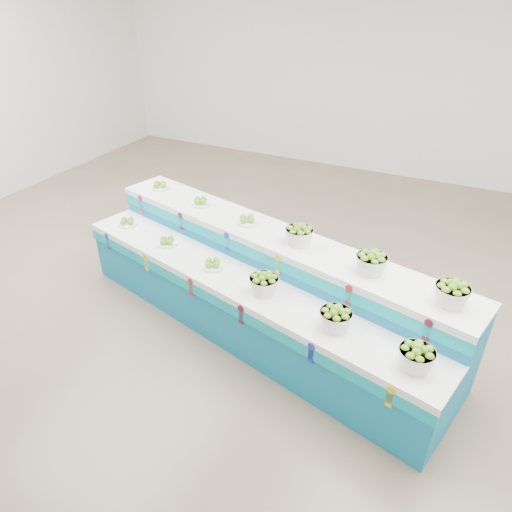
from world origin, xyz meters
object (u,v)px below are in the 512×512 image
at_px(display_stand, 256,285).
at_px(basket_lower_left, 264,283).
at_px(plate_upper_mid, 200,201).
at_px(basket_upper_right, 452,293).

bearing_deg(display_stand, basket_lower_left, -39.21).
distance_m(display_stand, basket_lower_left, 0.53).
xyz_separation_m(display_stand, plate_upper_mid, (-0.98, 0.53, 0.56)).
bearing_deg(basket_upper_right, basket_lower_left, -174.95).
distance_m(basket_lower_left, basket_upper_right, 1.63).
xyz_separation_m(display_stand, basket_upper_right, (1.84, -0.20, 0.61)).
relative_size(plate_upper_mid, basket_upper_right, 0.84).
height_order(basket_lower_left, plate_upper_mid, plate_upper_mid).
xyz_separation_m(basket_lower_left, basket_upper_right, (1.59, 0.14, 0.30)).
height_order(display_stand, plate_upper_mid, plate_upper_mid).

